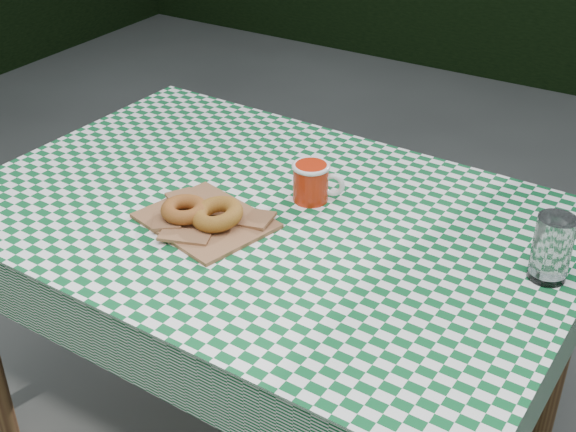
{
  "coord_description": "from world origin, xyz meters",
  "views": [
    {
      "loc": [
        0.82,
        -1.34,
        1.61
      ],
      "look_at": [
        0.11,
        -0.18,
        0.79
      ],
      "focal_mm": 47.44,
      "sensor_mm": 36.0,
      "label": 1
    }
  ],
  "objects_px": {
    "table": "(269,345)",
    "drinking_glass": "(552,248)",
    "coffee_mug": "(311,182)",
    "paper_bag": "(206,220)"
  },
  "relations": [
    {
      "from": "paper_bag",
      "to": "coffee_mug",
      "type": "distance_m",
      "value": 0.25
    },
    {
      "from": "table",
      "to": "coffee_mug",
      "type": "distance_m",
      "value": 0.44
    },
    {
      "from": "table",
      "to": "drinking_glass",
      "type": "relative_size",
      "value": 9.96
    },
    {
      "from": "table",
      "to": "drinking_glass",
      "type": "height_order",
      "value": "drinking_glass"
    },
    {
      "from": "drinking_glass",
      "to": "coffee_mug",
      "type": "bearing_deg",
      "value": 177.74
    },
    {
      "from": "table",
      "to": "coffee_mug",
      "type": "relative_size",
      "value": 8.34
    },
    {
      "from": "table",
      "to": "paper_bag",
      "type": "relative_size",
      "value": 5.01
    },
    {
      "from": "table",
      "to": "paper_bag",
      "type": "distance_m",
      "value": 0.41
    },
    {
      "from": "table",
      "to": "paper_bag",
      "type": "bearing_deg",
      "value": -127.7
    },
    {
      "from": "table",
      "to": "drinking_glass",
      "type": "xyz_separation_m",
      "value": [
        0.59,
        0.07,
        0.45
      ]
    }
  ]
}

